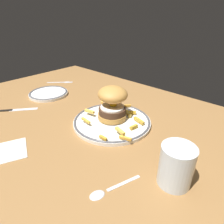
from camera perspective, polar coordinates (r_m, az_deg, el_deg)
The scene contains 10 objects.
ground_plane at distance 71.23cm, azimuth -4.53°, elevation -5.26°, with size 145.92×94.06×4.00cm, color olive.
dinner_plate at distance 70.77cm, azimuth -0.00°, elevation -2.70°, with size 27.80×27.80×1.60cm.
burger at distance 69.60cm, azimuth 0.15°, elevation 2.84°, with size 14.58×14.38×11.65cm.
fries_pile at distance 69.58cm, azimuth 1.82°, elevation -1.77°, with size 26.41×24.34×2.36cm.
water_glass at distance 48.83cm, azimuth 18.12°, elevation -15.14°, with size 7.87×7.87×10.24cm.
side_plate at distance 99.56cm, azimuth -18.03°, elevation 5.22°, with size 18.16×18.16×1.60cm.
fork at distance 115.66cm, azimuth -14.76°, elevation 8.41°, with size 10.93×11.38×0.36cm.
knife at distance 90.02cm, azimuth -27.40°, elevation 0.55°, with size 12.21×15.14×0.70cm.
spoon at distance 47.50cm, azimuth -2.60°, elevation -22.17°, with size 5.74×13.17×0.90cm.
napkin at distance 65.56cm, azimuth -29.33°, elevation -10.22°, with size 10.41×12.90×0.40cm, color silver.
Camera 1 is at (44.57, -39.91, 36.66)cm, focal length 31.34 mm.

